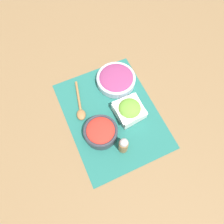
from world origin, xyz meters
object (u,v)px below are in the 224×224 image
at_px(lettuce_bowl, 129,110).
at_px(onion_bowl, 116,79).
at_px(tomato_bowl, 101,132).
at_px(wooden_spoon, 80,109).
at_px(pepper_shaker, 123,145).

relative_size(lettuce_bowl, onion_bowl, 0.69).
relative_size(tomato_bowl, wooden_spoon, 0.70).
relative_size(tomato_bowl, onion_bowl, 0.78).
distance_m(onion_bowl, pepper_shaker, 0.34).
distance_m(tomato_bowl, onion_bowl, 0.28).
height_order(tomato_bowl, wooden_spoon, tomato_bowl).
relative_size(tomato_bowl, pepper_shaker, 1.36).
bearing_deg(onion_bowl, lettuce_bowl, 174.01).
bearing_deg(pepper_shaker, tomato_bowl, 30.94).
distance_m(tomato_bowl, lettuce_bowl, 0.16).
bearing_deg(wooden_spoon, pepper_shaker, -158.53).
distance_m(lettuce_bowl, wooden_spoon, 0.23).
bearing_deg(lettuce_bowl, tomato_bowl, 104.16).
bearing_deg(wooden_spoon, tomato_bowl, -165.56).
distance_m(lettuce_bowl, onion_bowl, 0.18).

